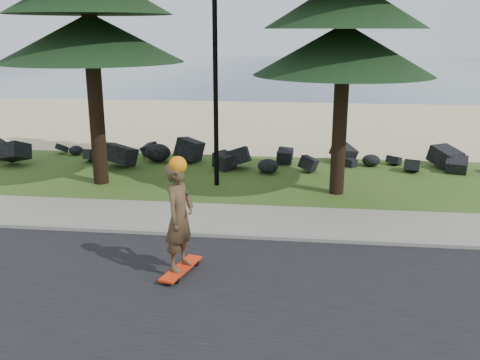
{
  "coord_description": "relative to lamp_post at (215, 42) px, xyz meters",
  "views": [
    {
      "loc": [
        2.53,
        -11.9,
        4.49
      ],
      "look_at": [
        1.09,
        0.0,
        1.09
      ],
      "focal_mm": 40.0,
      "sensor_mm": 36.0,
      "label": 1
    }
  ],
  "objects": [
    {
      "name": "ground",
      "position": [
        0.0,
        -3.2,
        -4.13
      ],
      "size": [
        160.0,
        160.0,
        0.0
      ],
      "primitive_type": "plane",
      "color": "#324F18",
      "rests_on": "ground"
    },
    {
      "name": "road",
      "position": [
        0.0,
        -7.7,
        -4.12
      ],
      "size": [
        160.0,
        7.0,
        0.02
      ],
      "primitive_type": "cube",
      "color": "black",
      "rests_on": "ground"
    },
    {
      "name": "kerb",
      "position": [
        0.0,
        -4.1,
        -4.08
      ],
      "size": [
        160.0,
        0.2,
        0.1
      ],
      "primitive_type": "cube",
      "color": "gray",
      "rests_on": "ground"
    },
    {
      "name": "sidewalk",
      "position": [
        0.0,
        -3.0,
        -4.09
      ],
      "size": [
        160.0,
        2.0,
        0.08
      ],
      "primitive_type": "cube",
      "color": "gray",
      "rests_on": "ground"
    },
    {
      "name": "beach_sand",
      "position": [
        0.0,
        11.3,
        -4.13
      ],
      "size": [
        160.0,
        15.0,
        0.01
      ],
      "primitive_type": "cube",
      "color": "tan",
      "rests_on": "ground"
    },
    {
      "name": "ocean",
      "position": [
        0.0,
        47.8,
        -4.13
      ],
      "size": [
        160.0,
        58.0,
        0.01
      ],
      "primitive_type": "cube",
      "color": "#32465F",
      "rests_on": "ground"
    },
    {
      "name": "seawall_boulders",
      "position": [
        0.0,
        2.4,
        -4.13
      ],
      "size": [
        60.0,
        2.4,
        1.1
      ],
      "primitive_type": null,
      "color": "black",
      "rests_on": "ground"
    },
    {
      "name": "lamp_post",
      "position": [
        0.0,
        0.0,
        0.0
      ],
      "size": [
        0.25,
        0.14,
        8.14
      ],
      "color": "black",
      "rests_on": "ground"
    },
    {
      "name": "skateboarder",
      "position": [
        0.31,
        -6.03,
        -2.99
      ],
      "size": [
        0.66,
        1.26,
        2.28
      ],
      "rotation": [
        0.0,
        0.0,
        1.31
      ],
      "color": "red",
      "rests_on": "ground"
    }
  ]
}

